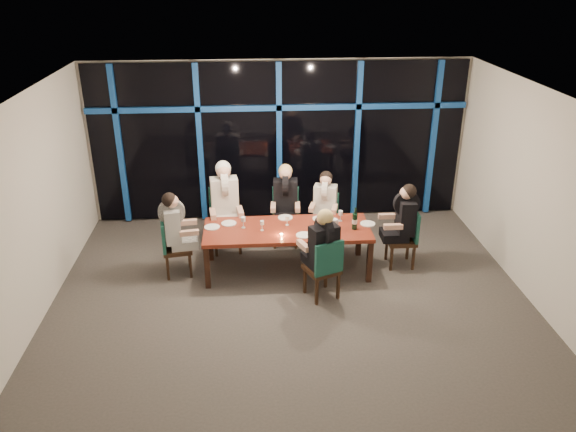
{
  "coord_description": "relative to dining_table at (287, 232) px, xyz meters",
  "views": [
    {
      "loc": [
        -0.55,
        -7.09,
        4.54
      ],
      "look_at": [
        0.0,
        0.6,
        1.05
      ],
      "focal_mm": 35.0,
      "sensor_mm": 36.0,
      "label": 1
    }
  ],
  "objects": [
    {
      "name": "room",
      "position": [
        0.0,
        -0.8,
        1.34
      ],
      "size": [
        7.04,
        7.0,
        3.02
      ],
      "color": "#524D48",
      "rests_on": "ground"
    },
    {
      "name": "window_wall",
      "position": [
        0.01,
        2.13,
        0.87
      ],
      "size": [
        6.86,
        0.43,
        2.94
      ],
      "color": "black",
      "rests_on": "ground"
    },
    {
      "name": "dining_table",
      "position": [
        0.0,
        0.0,
        0.0
      ],
      "size": [
        2.6,
        1.0,
        0.75
      ],
      "color": "maroon",
      "rests_on": "ground"
    },
    {
      "name": "chair_far_left",
      "position": [
        -1.0,
        0.88,
        -0.08
      ],
      "size": [
        0.56,
        0.56,
        1.09
      ],
      "rotation": [
        0.0,
        0.0,
        0.13
      ],
      "color": "black",
      "rests_on": "ground"
    },
    {
      "name": "chair_far_mid",
      "position": [
        0.04,
        1.03,
        -0.13
      ],
      "size": [
        0.49,
        0.49,
        0.99
      ],
      "rotation": [
        0.0,
        0.0,
        -0.07
      ],
      "color": "black",
      "rests_on": "ground"
    },
    {
      "name": "chair_far_right",
      "position": [
        0.73,
        0.92,
        -0.17
      ],
      "size": [
        0.53,
        0.53,
        0.92
      ],
      "rotation": [
        0.0,
        0.0,
        -0.27
      ],
      "color": "black",
      "rests_on": "ground"
    },
    {
      "name": "chair_end_left",
      "position": [
        -1.81,
        0.01,
        -0.15
      ],
      "size": [
        0.5,
        0.5,
        0.95
      ],
      "rotation": [
        0.0,
        0.0,
        1.72
      ],
      "color": "black",
      "rests_on": "ground"
    },
    {
      "name": "chair_end_right",
      "position": [
        1.93,
        0.05,
        -0.14
      ],
      "size": [
        0.45,
        0.45,
        0.96
      ],
      "rotation": [
        0.0,
        0.0,
        4.7
      ],
      "color": "black",
      "rests_on": "ground"
    },
    {
      "name": "chair_near_mid",
      "position": [
        0.49,
        -0.88,
        -0.14
      ],
      "size": [
        0.59,
        0.59,
        0.97
      ],
      "rotation": [
        0.0,
        0.0,
        3.54
      ],
      "color": "black",
      "rests_on": "ground"
    },
    {
      "name": "diner_far_left",
      "position": [
        -0.98,
        0.79,
        0.35
      ],
      "size": [
        0.58,
        0.71,
        1.06
      ],
      "rotation": [
        0.0,
        0.0,
        0.13
      ],
      "color": "silver",
      "rests_on": "ground"
    },
    {
      "name": "diner_far_mid",
      "position": [
        0.04,
        0.95,
        0.27
      ],
      "size": [
        0.51,
        0.63,
        0.97
      ],
      "rotation": [
        0.0,
        0.0,
        -0.07
      ],
      "color": "black",
      "rests_on": "ground"
    },
    {
      "name": "diner_far_right",
      "position": [
        0.71,
        0.85,
        0.2
      ],
      "size": [
        0.53,
        0.62,
        0.9
      ],
      "rotation": [
        0.0,
        0.0,
        -0.27
      ],
      "color": "silver",
      "rests_on": "ground"
    },
    {
      "name": "diner_end_left",
      "position": [
        -1.73,
        0.02,
        0.22
      ],
      "size": [
        0.62,
        0.51,
        0.92
      ],
      "rotation": [
        0.0,
        0.0,
        1.72
      ],
      "color": "black",
      "rests_on": "ground"
    },
    {
      "name": "diner_end_right",
      "position": [
        1.85,
        0.05,
        0.24
      ],
      "size": [
        0.6,
        0.48,
        0.94
      ],
      "rotation": [
        0.0,
        0.0,
        4.7
      ],
      "color": "black",
      "rests_on": "ground"
    },
    {
      "name": "diner_near_mid",
      "position": [
        0.45,
        -0.8,
        0.25
      ],
      "size": [
        0.6,
        0.67,
        0.95
      ],
      "rotation": [
        0.0,
        0.0,
        3.54
      ],
      "color": "black",
      "rests_on": "ground"
    },
    {
      "name": "plate_far_left",
      "position": [
        -0.91,
        0.23,
        0.08
      ],
      "size": [
        0.24,
        0.24,
        0.01
      ],
      "primitive_type": "cylinder",
      "color": "white",
      "rests_on": "dining_table"
    },
    {
      "name": "plate_far_mid",
      "position": [
        -0.0,
        0.39,
        0.08
      ],
      "size": [
        0.24,
        0.24,
        0.01
      ],
      "primitive_type": "cylinder",
      "color": "white",
      "rests_on": "dining_table"
    },
    {
      "name": "plate_far_right",
      "position": [
        0.56,
        0.3,
        0.08
      ],
      "size": [
        0.24,
        0.24,
        0.01
      ],
      "primitive_type": "cylinder",
      "color": "white",
      "rests_on": "dining_table"
    },
    {
      "name": "plate_end_left",
      "position": [
        -1.17,
        0.11,
        0.08
      ],
      "size": [
        0.24,
        0.24,
        0.01
      ],
      "primitive_type": "cylinder",
      "color": "white",
      "rests_on": "dining_table"
    },
    {
      "name": "plate_end_right",
      "position": [
        1.28,
        0.06,
        0.08
      ],
      "size": [
        0.24,
        0.24,
        0.01
      ],
      "primitive_type": "cylinder",
      "color": "white",
      "rests_on": "dining_table"
    },
    {
      "name": "plate_near_mid",
      "position": [
        0.24,
        -0.28,
        0.08
      ],
      "size": [
        0.24,
        0.24,
        0.01
      ],
      "primitive_type": "cylinder",
      "color": "white",
      "rests_on": "dining_table"
    },
    {
      "name": "wine_bottle",
      "position": [
        1.04,
        -0.1,
        0.21
      ],
      "size": [
        0.08,
        0.08,
        0.36
      ],
      "rotation": [
        0.0,
        0.0,
        0.07
      ],
      "color": "black",
      "rests_on": "dining_table"
    },
    {
      "name": "water_pitcher",
      "position": [
        0.72,
        -0.12,
        0.16
      ],
      "size": [
        0.12,
        0.1,
        0.19
      ],
      "rotation": [
        0.0,
        0.0,
        0.17
      ],
      "color": "silver",
      "rests_on": "dining_table"
    },
    {
      "name": "tea_light",
      "position": [
        -0.1,
        -0.24,
        0.08
      ],
      "size": [
        0.05,
        0.05,
        0.03
      ],
      "primitive_type": "cylinder",
      "color": "#FF9B4C",
      "rests_on": "dining_table"
    },
    {
      "name": "wine_glass_a",
      "position": [
        -0.39,
        -0.05,
        0.19
      ],
      "size": [
        0.06,
        0.06,
        0.16
      ],
      "color": "silver",
      "rests_on": "dining_table"
    },
    {
      "name": "wine_glass_b",
      "position": [
        0.01,
        0.12,
        0.18
      ],
      "size": [
        0.06,
        0.06,
        0.16
      ],
      "color": "white",
      "rests_on": "dining_table"
    },
    {
      "name": "wine_glass_c",
      "position": [
        0.48,
        0.02,
        0.18
      ],
      "size": [
        0.06,
        0.06,
        0.16
      ],
      "color": "silver",
      "rests_on": "dining_table"
    },
    {
      "name": "wine_glass_d",
      "position": [
        -0.68,
        0.07,
        0.2
      ],
      "size": [
        0.07,
        0.07,
        0.18
      ],
      "color": "silver",
      "rests_on": "dining_table"
    },
    {
      "name": "wine_glass_e",
      "position": [
        0.87,
        0.21,
        0.2
      ],
      "size": [
        0.07,
        0.07,
        0.18
      ],
      "color": "white",
      "rests_on": "dining_table"
    }
  ]
}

